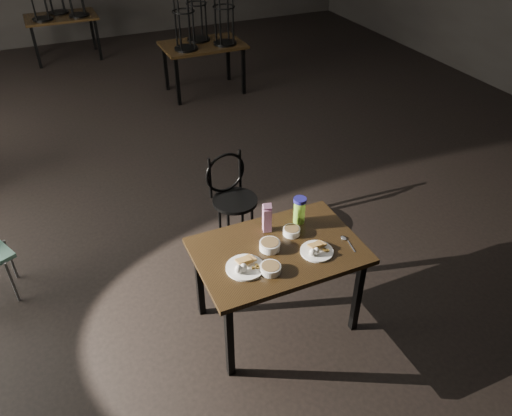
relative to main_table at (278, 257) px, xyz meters
name	(u,v)px	position (x,y,z in m)	size (l,w,h in m)	color
main_table	(278,257)	(0.00, 0.00, 0.00)	(1.20, 0.80, 0.75)	black
plate_left	(245,266)	(-0.30, -0.10, 0.10)	(0.27, 0.27, 0.09)	white
plate_right	(317,250)	(0.23, -0.15, 0.10)	(0.24, 0.24, 0.08)	white
bowl_near	(270,245)	(-0.06, 0.03, 0.11)	(0.15, 0.15, 0.06)	white
bowl_far	(292,231)	(0.16, 0.11, 0.11)	(0.13, 0.13, 0.05)	white
bowl_big	(270,268)	(-0.16, -0.19, 0.11)	(0.15, 0.15, 0.05)	white
juice_carton	(267,218)	(0.01, 0.23, 0.19)	(0.07, 0.07, 0.25)	#81175F
water_bottle	(299,210)	(0.29, 0.23, 0.19)	(0.10, 0.10, 0.22)	#98E342
spoon	(345,239)	(0.49, -0.11, 0.08)	(0.05, 0.20, 0.01)	silver
bentwood_chair	(231,192)	(0.08, 1.14, -0.15)	(0.43, 0.42, 0.88)	black
bg_table_right	(203,42)	(1.04, 4.68, 0.11)	(1.20, 0.80, 1.48)	black
bg_table_far	(60,14)	(-0.72, 7.16, 0.11)	(1.20, 0.80, 1.48)	black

